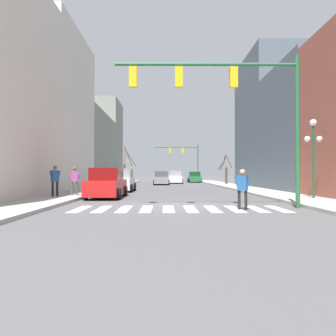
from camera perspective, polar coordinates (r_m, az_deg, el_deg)
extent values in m
plane|color=#4C4C4F|center=(15.06, 1.75, -6.48)|extent=(240.00, 240.00, 0.00)
cube|color=#9E9E99|center=(16.20, -22.42, -5.75)|extent=(2.79, 90.00, 0.15)
cube|color=#9E9E99|center=(16.67, 25.18, -5.60)|extent=(2.79, 90.00, 0.15)
cube|color=beige|center=(31.01, -20.39, 9.24)|extent=(6.00, 10.99, 13.78)
cube|color=gray|center=(42.98, -14.55, 3.16)|extent=(6.00, 14.78, 8.97)
cube|color=gray|center=(54.42, -11.57, 4.49)|extent=(6.00, 8.39, 13.11)
cube|color=#515B66|center=(28.04, 24.05, 6.24)|extent=(6.00, 8.81, 9.83)
cube|color=#515B66|center=(37.19, 17.81, 7.59)|extent=(6.00, 10.41, 13.85)
cube|color=white|center=(13.87, -15.07, -6.92)|extent=(0.45, 2.60, 0.01)
cube|color=white|center=(13.67, -11.39, -7.02)|extent=(0.45, 2.60, 0.01)
cube|color=white|center=(13.53, -7.61, -7.09)|extent=(0.45, 2.60, 0.01)
cube|color=white|center=(13.45, -3.78, -7.14)|extent=(0.45, 2.60, 0.01)
cube|color=white|center=(13.43, 0.09, -7.15)|extent=(0.45, 2.60, 0.01)
cube|color=white|center=(13.47, 3.95, -7.13)|extent=(0.45, 2.60, 0.01)
cube|color=white|center=(13.57, 7.77, -7.08)|extent=(0.45, 2.60, 0.01)
cube|color=white|center=(13.73, 11.51, -6.99)|extent=(0.45, 2.60, 0.01)
cube|color=white|center=(13.94, 15.16, -6.89)|extent=(0.45, 2.60, 0.01)
cube|color=white|center=(14.21, 18.68, -6.76)|extent=(0.45, 2.60, 0.01)
cylinder|color=#236038|center=(14.81, 21.62, 5.94)|extent=(0.18, 0.18, 6.43)
cylinder|color=#236038|center=(14.47, 6.66, 17.48)|extent=(7.65, 0.14, 0.14)
cube|color=yellow|center=(14.49, 11.34, 15.19)|extent=(0.32, 0.28, 0.84)
cube|color=yellow|center=(14.21, 1.89, 15.50)|extent=(0.32, 0.28, 0.84)
cube|color=yellow|center=(14.26, -6.10, 15.44)|extent=(0.32, 0.28, 0.84)
cylinder|color=#236038|center=(55.43, 5.24, 0.82)|extent=(0.18, 0.18, 6.24)
cylinder|color=#236038|center=(55.34, 1.46, 3.64)|extent=(7.31, 0.14, 0.14)
cube|color=yellow|center=(55.35, 2.59, 3.07)|extent=(0.32, 0.28, 0.84)
cube|color=yellow|center=(55.27, 0.32, 3.08)|extent=(0.32, 0.28, 0.84)
cylinder|color=#1E4C2D|center=(18.96, 24.01, 0.97)|extent=(0.12, 0.12, 3.82)
sphere|color=white|center=(19.14, 23.97, 7.23)|extent=(0.36, 0.36, 0.36)
sphere|color=white|center=(18.91, 23.10, 4.68)|extent=(0.31, 0.31, 0.31)
sphere|color=white|center=(19.18, 24.86, 4.61)|extent=(0.31, 0.31, 0.31)
cube|color=white|center=(46.65, 1.23, -1.92)|extent=(1.86, 4.83, 0.91)
cube|color=gray|center=(46.64, 1.23, -0.91)|extent=(1.71, 2.51, 0.74)
cylinder|color=black|center=(48.14, 0.05, -2.26)|extent=(0.22, 0.64, 0.64)
cylinder|color=black|center=(48.19, 2.30, -2.26)|extent=(0.22, 0.64, 0.64)
cylinder|color=black|center=(45.14, 0.09, -2.35)|extent=(0.22, 0.64, 0.64)
cylinder|color=black|center=(45.20, 2.49, -2.35)|extent=(0.22, 0.64, 0.64)
cube|color=#236B38|center=(52.00, 4.63, -1.86)|extent=(1.79, 4.79, 0.83)
cube|color=#133A1E|center=(52.00, 4.63, -1.02)|extent=(1.65, 2.49, 0.68)
cylinder|color=black|center=(53.42, 3.51, -2.12)|extent=(0.22, 0.64, 0.64)
cylinder|color=black|center=(53.57, 5.46, -2.12)|extent=(0.22, 0.64, 0.64)
cylinder|color=black|center=(50.45, 3.75, -2.19)|extent=(0.22, 0.64, 0.64)
cylinder|color=black|center=(50.62, 5.81, -2.19)|extent=(0.22, 0.64, 0.64)
cube|color=gray|center=(41.28, -1.15, -2.11)|extent=(1.74, 4.80, 0.83)
cube|color=#464648|center=(41.27, -1.15, -1.06)|extent=(1.60, 2.50, 0.68)
cylinder|color=black|center=(39.80, 0.11, -2.55)|extent=(0.22, 0.64, 0.64)
cylinder|color=black|center=(39.82, -2.45, -2.54)|extent=(0.22, 0.64, 0.64)
cylinder|color=black|center=(42.78, 0.06, -2.43)|extent=(0.22, 0.64, 0.64)
cylinder|color=black|center=(42.80, -2.31, -2.43)|extent=(0.22, 0.64, 0.64)
cube|color=red|center=(19.86, -10.60, -3.34)|extent=(1.80, 4.83, 0.87)
cube|color=maroon|center=(19.84, -10.59, -1.05)|extent=(1.65, 2.51, 0.72)
cylinder|color=black|center=(21.51, -12.31, -3.93)|extent=(0.22, 0.64, 0.64)
cylinder|color=black|center=(21.22, -7.45, -3.98)|extent=(0.22, 0.64, 0.64)
cylinder|color=black|center=(18.59, -14.20, -4.40)|extent=(0.22, 0.64, 0.64)
cylinder|color=black|center=(18.25, -8.59, -4.49)|extent=(0.22, 0.64, 0.64)
cube|color=white|center=(26.44, -8.09, -2.70)|extent=(1.77, 4.38, 0.90)
cube|color=gray|center=(26.43, -8.09, -0.92)|extent=(1.63, 2.28, 0.74)
cylinder|color=black|center=(27.92, -9.57, -3.23)|extent=(0.22, 0.64, 0.64)
cylinder|color=black|center=(27.70, -5.86, -3.26)|extent=(0.22, 0.64, 0.64)
cylinder|color=black|center=(25.25, -10.54, -3.48)|extent=(0.22, 0.64, 0.64)
cylinder|color=black|center=(25.00, -6.44, -3.52)|extent=(0.22, 0.64, 0.64)
cylinder|color=black|center=(19.65, -19.45, -3.47)|extent=(0.12, 0.12, 0.83)
cylinder|color=black|center=(19.83, -18.75, -3.45)|extent=(0.12, 0.12, 0.83)
cube|color=#235693|center=(19.72, -19.09, -1.31)|extent=(0.42, 0.46, 0.65)
sphere|color=brown|center=(19.72, -19.08, 0.08)|extent=(0.23, 0.23, 0.23)
cylinder|color=#235693|center=(19.58, -19.64, -1.44)|extent=(0.24, 0.29, 0.63)
cylinder|color=#235693|center=(19.86, -18.55, -1.43)|extent=(0.24, 0.29, 0.63)
cylinder|color=black|center=(13.50, 12.28, -5.47)|extent=(0.11, 0.11, 0.77)
cylinder|color=black|center=(13.42, 13.41, -5.50)|extent=(0.11, 0.11, 0.77)
cube|color=#235693|center=(13.42, 12.84, -2.56)|extent=(0.43, 0.38, 0.60)
sphere|color=tan|center=(13.42, 12.83, -0.67)|extent=(0.22, 0.22, 0.22)
cylinder|color=#235693|center=(13.49, 11.96, -2.73)|extent=(0.27, 0.21, 0.59)
cylinder|color=#235693|center=(13.36, 13.72, -2.74)|extent=(0.27, 0.21, 0.59)
cylinder|color=#4C4C51|center=(20.36, -16.37, -3.43)|extent=(0.12, 0.12, 0.80)
cylinder|color=#4C4C51|center=(20.36, -15.56, -3.44)|extent=(0.12, 0.12, 0.80)
cube|color=#9E4C93|center=(20.34, -15.96, -1.42)|extent=(0.44, 0.33, 0.63)
sphere|color=brown|center=(20.34, -15.95, -0.12)|extent=(0.23, 0.23, 0.23)
cylinder|color=#9E4C93|center=(20.34, -16.59, -1.53)|extent=(0.29, 0.16, 0.61)
cylinder|color=#9E4C93|center=(20.35, -15.32, -1.54)|extent=(0.29, 0.16, 0.61)
cylinder|color=brown|center=(49.64, -7.59, -0.88)|extent=(0.34, 0.34, 2.64)
cylinder|color=brown|center=(49.33, -6.61, 1.89)|extent=(1.87, 0.70, 2.80)
cylinder|color=brown|center=(48.70, -7.54, 1.75)|extent=(0.47, 2.10, 2.45)
cylinder|color=brown|center=(49.44, -6.96, 2.04)|extent=(1.27, 0.54, 2.98)
cylinder|color=#473828|center=(40.59, 10.11, -1.32)|extent=(0.28, 0.28, 2.01)
cylinder|color=#473828|center=(41.24, 9.65, 1.05)|extent=(0.47, 1.44, 1.85)
cylinder|color=#473828|center=(40.33, 10.60, 1.05)|extent=(0.65, 0.79, 1.55)
cylinder|color=#473828|center=(40.12, 9.62, 0.76)|extent=(0.91, 0.97, 1.53)
cylinder|color=#473828|center=(40.52, 9.41, 0.75)|extent=(1.11, 0.12, 1.49)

